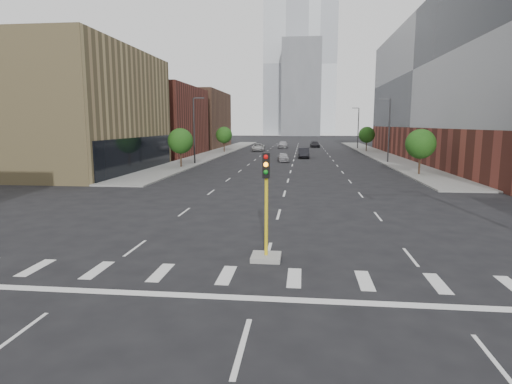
% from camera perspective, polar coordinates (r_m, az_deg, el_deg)
% --- Properties ---
extents(sidewalk_left_far, '(5.00, 92.00, 0.15)m').
position_cam_1_polar(sidewalk_left_far, '(83.69, -5.06, 5.29)').
color(sidewalk_left_far, gray).
rests_on(sidewalk_left_far, ground).
extents(sidewalk_right_far, '(5.00, 92.00, 0.15)m').
position_cam_1_polar(sidewalk_right_far, '(83.17, 15.73, 4.97)').
color(sidewalk_right_far, gray).
rests_on(sidewalk_right_far, ground).
extents(building_left_mid, '(20.00, 24.00, 14.00)m').
position_cam_1_polar(building_left_mid, '(55.96, -25.23, 9.73)').
color(building_left_mid, tan).
rests_on(building_left_mid, ground).
extents(building_left_far_a, '(20.00, 22.00, 12.00)m').
position_cam_1_polar(building_left_far_a, '(79.34, -15.29, 9.09)').
color(building_left_far_a, brown).
rests_on(building_left_far_a, ground).
extents(building_left_far_b, '(20.00, 24.00, 13.00)m').
position_cam_1_polar(building_left_far_b, '(103.99, -9.99, 9.46)').
color(building_left_far_b, brown).
rests_on(building_left_far_b, ground).
extents(building_right_main, '(24.00, 70.00, 22.00)m').
position_cam_1_polar(building_right_main, '(73.65, 29.40, 12.19)').
color(building_right_main, brown).
rests_on(building_right_main, ground).
extents(tower_left, '(22.00, 22.00, 70.00)m').
position_cam_1_polar(tower_left, '(229.97, 4.06, 16.40)').
color(tower_left, '#B2B7BC').
rests_on(tower_left, ground).
extents(tower_right, '(20.00, 20.00, 80.00)m').
position_cam_1_polar(tower_right, '(270.22, 8.41, 16.29)').
color(tower_right, '#B2B7BC').
rests_on(tower_right, ground).
extents(tower_mid, '(18.00, 18.00, 44.00)m').
position_cam_1_polar(tower_mid, '(208.53, 6.06, 13.54)').
color(tower_mid, slate).
rests_on(tower_mid, ground).
extents(median_traffic_signal, '(1.20, 1.20, 4.40)m').
position_cam_1_polar(median_traffic_signal, '(17.50, 1.36, -5.99)').
color(median_traffic_signal, '#999993').
rests_on(median_traffic_signal, ground).
extents(streetlight_right_a, '(1.60, 0.22, 9.07)m').
position_cam_1_polar(streetlight_right_a, '(64.00, 17.26, 8.20)').
color(streetlight_right_a, '#2D2D30').
rests_on(streetlight_right_a, ground).
extents(streetlight_right_b, '(1.60, 0.22, 9.07)m').
position_cam_1_polar(streetlight_right_b, '(98.60, 13.42, 8.52)').
color(streetlight_right_b, '#2D2D30').
rests_on(streetlight_right_b, ground).
extents(streetlight_left, '(1.60, 0.22, 9.07)m').
position_cam_1_polar(streetlight_left, '(59.75, -8.18, 8.48)').
color(streetlight_left, '#2D2D30').
rests_on(streetlight_left, ground).
extents(tree_left_near, '(3.20, 3.20, 4.85)m').
position_cam_1_polar(tree_left_near, '(55.12, -10.04, 6.71)').
color(tree_left_near, '#382619').
rests_on(tree_left_near, ground).
extents(tree_left_far, '(3.20, 3.20, 4.85)m').
position_cam_1_polar(tree_left_far, '(84.33, -4.29, 7.59)').
color(tree_left_far, '#382619').
rests_on(tree_left_far, ground).
extents(tree_right_near, '(3.20, 3.20, 4.85)m').
position_cam_1_polar(tree_right_near, '(49.54, 21.10, 6.00)').
color(tree_right_near, '#382619').
rests_on(tree_right_near, ground).
extents(tree_right_far, '(3.20, 3.20, 4.85)m').
position_cam_1_polar(tree_right_far, '(88.79, 14.56, 7.40)').
color(tree_right_far, '#382619').
rests_on(tree_right_far, ground).
extents(car_near_left, '(2.09, 4.08, 1.33)m').
position_cam_1_polar(car_near_left, '(63.62, 3.65, 4.66)').
color(car_near_left, '#ACACB1').
rests_on(car_near_left, ground).
extents(car_mid_right, '(1.88, 5.04, 1.65)m').
position_cam_1_polar(car_mid_right, '(70.85, 6.36, 5.20)').
color(car_mid_right, black).
rests_on(car_mid_right, ground).
extents(car_far_left, '(2.67, 5.48, 1.50)m').
position_cam_1_polar(car_far_left, '(88.95, 0.29, 5.98)').
color(car_far_left, '#B2B2B2').
rests_on(car_far_left, ground).
extents(car_deep_right, '(2.36, 5.13, 1.45)m').
position_cam_1_polar(car_deep_right, '(102.92, 7.86, 6.30)').
color(car_deep_right, black).
rests_on(car_deep_right, ground).
extents(car_distant, '(2.29, 5.14, 1.72)m').
position_cam_1_polar(car_distant, '(99.33, 3.64, 6.35)').
color(car_distant, '#B1B1B6').
rests_on(car_distant, ground).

